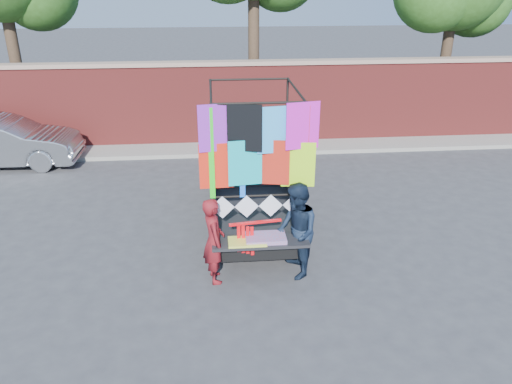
{
  "coord_description": "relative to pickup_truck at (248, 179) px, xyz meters",
  "views": [
    {
      "loc": [
        -0.43,
        -8.38,
        5.05
      ],
      "look_at": [
        0.32,
        -0.17,
        1.42
      ],
      "focal_mm": 35.0,
      "sensor_mm": 36.0,
      "label": 1
    }
  ],
  "objects": [
    {
      "name": "brick_wall",
      "position": [
        -0.33,
        5.03,
        0.53
      ],
      "size": [
        30.0,
        0.45,
        2.61
      ],
      "color": "maroon",
      "rests_on": "ground"
    },
    {
      "name": "streamer_bundle",
      "position": [
        -0.18,
        -2.72,
        0.12
      ],
      "size": [
        0.92,
        0.16,
        0.64
      ],
      "color": "red",
      "rests_on": "ground"
    },
    {
      "name": "sedan",
      "position": [
        -6.67,
        3.62,
        -0.1
      ],
      "size": [
        4.25,
        1.54,
        1.39
      ],
      "primitive_type": "imported",
      "rotation": [
        0.0,
        0.0,
        1.55
      ],
      "color": "#A2A5A9",
      "rests_on": "ground"
    },
    {
      "name": "woman",
      "position": [
        -0.81,
        -2.73,
        -0.0
      ],
      "size": [
        0.48,
        0.64,
        1.58
      ],
      "primitive_type": "imported",
      "rotation": [
        0.0,
        0.0,
        1.76
      ],
      "color": "maroon",
      "rests_on": "ground"
    },
    {
      "name": "man",
      "position": [
        0.65,
        -2.69,
        0.09
      ],
      "size": [
        0.73,
        0.91,
        1.76
      ],
      "primitive_type": "imported",
      "rotation": [
        0.0,
        0.0,
        -1.49
      ],
      "color": "#142034",
      "rests_on": "ground"
    },
    {
      "name": "curb",
      "position": [
        -0.33,
        4.33,
        -0.73
      ],
      "size": [
        30.0,
        1.2,
        0.12
      ],
      "primitive_type": "cube",
      "color": "gray",
      "rests_on": "ground"
    },
    {
      "name": "ground",
      "position": [
        -0.33,
        -1.97,
        -0.79
      ],
      "size": [
        90.0,
        90.0,
        0.0
      ],
      "primitive_type": "plane",
      "color": "#38383A",
      "rests_on": "ground"
    },
    {
      "name": "pickup_truck",
      "position": [
        0.0,
        0.0,
        0.0
      ],
      "size": [
        1.99,
        4.99,
        3.14
      ],
      "color": "black",
      "rests_on": "ground"
    }
  ]
}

